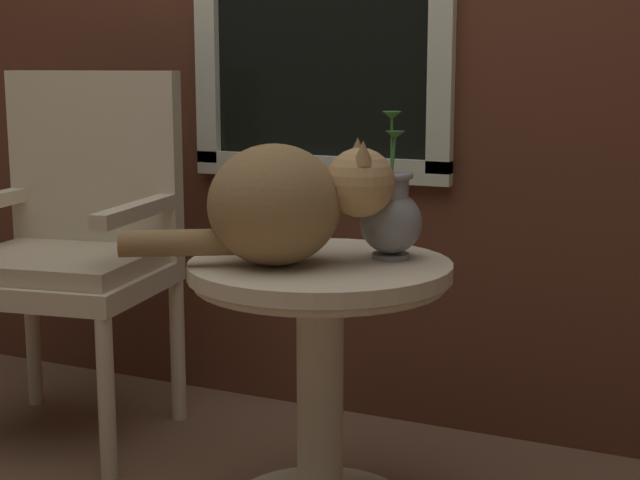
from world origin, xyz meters
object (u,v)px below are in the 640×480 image
object	(u,v)px
wicker_side_table	(320,341)
cat	(284,203)
pewter_vase_with_ivy	(391,216)
wicker_chair	(74,237)

from	to	relation	value
wicker_side_table	cat	world-z (taller)	cat
pewter_vase_with_ivy	cat	bearing A→B (deg)	-138.62
wicker_chair	cat	bearing A→B (deg)	-18.79
wicker_side_table	pewter_vase_with_ivy	bearing A→B (deg)	38.67
cat	pewter_vase_with_ivy	size ratio (longest dim) A/B	1.64
wicker_side_table	wicker_chair	world-z (taller)	wicker_chair
wicker_chair	pewter_vase_with_ivy	world-z (taller)	wicker_chair
wicker_chair	cat	distance (m)	0.88
cat	pewter_vase_with_ivy	world-z (taller)	pewter_vase_with_ivy
wicker_side_table	cat	xyz separation A→B (m)	(-0.06, -0.06, 0.32)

